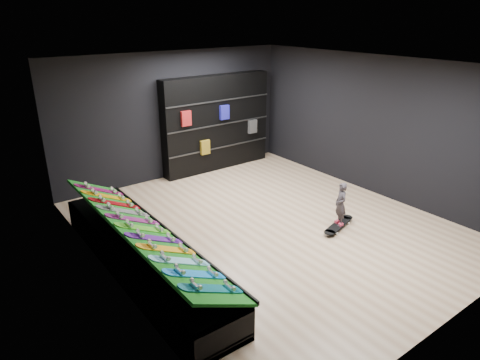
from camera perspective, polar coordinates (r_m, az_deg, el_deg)
floor at (r=8.24m, az=3.64°, el=-6.13°), size 6.00×7.00×0.01m
ceiling at (r=7.34m, az=4.21°, el=15.09°), size 6.00×7.00×0.01m
wall_back at (r=10.47m, az=-8.74°, el=8.49°), size 6.00×0.02×3.00m
wall_front at (r=5.68m, az=27.54°, el=-5.19°), size 6.00×0.02×3.00m
wall_left at (r=6.25m, az=-17.56°, el=-1.31°), size 0.02×7.00×3.00m
wall_right at (r=9.81m, az=17.47°, el=6.88°), size 0.02×7.00×3.00m
display_rack at (r=6.94m, az=-12.88°, el=-10.01°), size 0.90×4.50×0.50m
turf_ramp at (r=6.73m, az=-12.82°, el=-6.54°), size 0.92×4.50×0.46m
back_shelving at (r=10.93m, az=-3.16°, el=7.60°), size 2.98×0.35×2.39m
floor_skateboard at (r=8.33m, az=13.01°, el=-5.99°), size 1.00×0.48×0.09m
child at (r=8.20m, az=13.17°, el=-4.18°), size 0.20×0.23×0.50m
display_board_0 at (r=5.27m, az=-3.78°, el=-14.24°), size 0.93×0.22×0.50m
display_board_1 at (r=5.54m, az=-5.98°, el=-12.35°), size 0.93×0.22×0.50m
display_board_2 at (r=5.82m, az=-7.95°, el=-10.63°), size 0.93×0.22×0.50m
display_board_3 at (r=6.11m, az=-9.71°, el=-9.05°), size 0.93×0.22×0.50m
display_board_4 at (r=6.41m, az=-11.30°, el=-7.62°), size 0.93×0.22×0.50m
display_board_5 at (r=6.72m, az=-12.74°, el=-6.30°), size 0.93×0.22×0.50m
display_board_6 at (r=7.04m, az=-14.04°, el=-5.11°), size 0.93×0.22×0.50m
display_board_7 at (r=7.36m, az=-15.22°, el=-4.01°), size 0.93×0.22×0.50m
display_board_8 at (r=7.69m, az=-16.30°, el=-3.00°), size 0.93×0.22×0.50m
display_board_9 at (r=8.02m, az=-17.29°, el=-2.08°), size 0.93×0.22×0.50m
display_board_10 at (r=8.35m, az=-18.20°, el=-1.23°), size 0.93×0.22×0.50m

